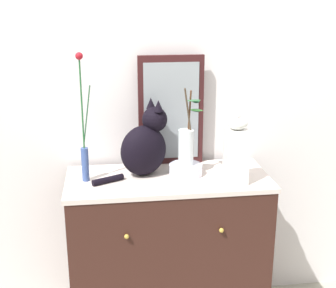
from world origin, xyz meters
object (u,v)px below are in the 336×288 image
mirror_leaning (171,111)px  jar_lidded_porcelain (236,151)px  vase_glass_clear (186,145)px  cat_sitting (145,145)px  vase_slim_green (84,144)px  bowl_porcelain (186,170)px  sideboard (168,254)px

mirror_leaning → jar_lidded_porcelain: size_ratio=1.67×
mirror_leaning → vase_glass_clear: size_ratio=1.47×
cat_sitting → vase_slim_green: 0.31m
mirror_leaning → vase_slim_green: size_ratio=0.93×
bowl_porcelain → jar_lidded_porcelain: bearing=-30.8°
cat_sitting → vase_glass_clear: 0.21m
sideboard → vase_slim_green: size_ratio=1.63×
bowl_porcelain → cat_sitting: bearing=169.3°
cat_sitting → jar_lidded_porcelain: size_ratio=1.18×
mirror_leaning → vase_glass_clear: bearing=-74.5°
sideboard → vase_glass_clear: 0.63m
mirror_leaning → vase_slim_green: bearing=-156.4°
mirror_leaning → bowl_porcelain: bearing=-75.1°
bowl_porcelain → jar_lidded_porcelain: (0.23, -0.14, 0.14)m
bowl_porcelain → sideboard: bearing=-168.5°
cat_sitting → jar_lidded_porcelain: bearing=-21.9°
cat_sitting → bowl_porcelain: cat_sitting is taller
sideboard → bowl_porcelain: bowl_porcelain is taller
vase_slim_green → bowl_porcelain: (0.52, 0.01, -0.17)m
vase_slim_green → bowl_porcelain: bearing=1.3°
bowl_porcelain → vase_glass_clear: (0.00, -0.00, 0.14)m
sideboard → jar_lidded_porcelain: 0.71m
sideboard → jar_lidded_porcelain: (0.33, -0.12, 0.62)m
sideboard → jar_lidded_porcelain: jar_lidded_porcelain is taller
vase_slim_green → bowl_porcelain: 0.54m
jar_lidded_porcelain → bowl_porcelain: bearing=149.2°
sideboard → bowl_porcelain: (0.10, 0.02, 0.48)m
bowl_porcelain → mirror_leaning: bearing=104.9°
sideboard → vase_slim_green: vase_slim_green is taller
vase_slim_green → jar_lidded_porcelain: bearing=-9.5°
bowl_porcelain → vase_glass_clear: size_ratio=0.42×
cat_sitting → vase_glass_clear: size_ratio=1.03×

